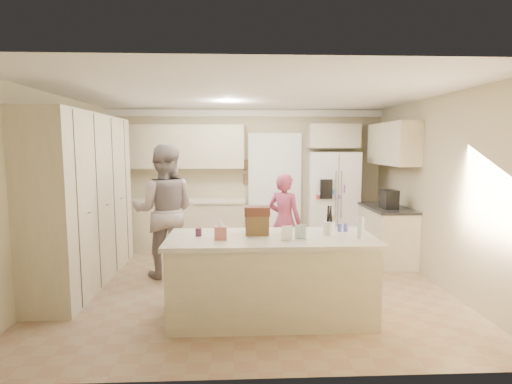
{
  "coord_description": "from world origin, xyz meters",
  "views": [
    {
      "loc": [
        -0.16,
        -5.39,
        1.92
      ],
      "look_at": [
        0.1,
        0.35,
        1.25
      ],
      "focal_mm": 28.0,
      "sensor_mm": 36.0,
      "label": 1
    }
  ],
  "objects_px": {
    "teen_boy": "(164,211)",
    "teen_girl": "(284,221)",
    "dollhouse_body": "(257,225)",
    "refrigerator": "(333,200)",
    "tissue_box": "(221,233)",
    "island_base": "(271,279)",
    "utensil_crock": "(329,228)",
    "coffee_maker": "(389,199)"
  },
  "relations": [
    {
      "from": "teen_boy",
      "to": "teen_girl",
      "type": "xyz_separation_m",
      "value": [
        1.8,
        0.27,
        -0.22
      ]
    },
    {
      "from": "dollhouse_body",
      "to": "refrigerator",
      "type": "bearing_deg",
      "value": 61.94
    },
    {
      "from": "tissue_box",
      "to": "refrigerator",
      "type": "bearing_deg",
      "value": 57.97
    },
    {
      "from": "refrigerator",
      "to": "dollhouse_body",
      "type": "xyz_separation_m",
      "value": [
        -1.58,
        -2.96,
        0.14
      ]
    },
    {
      "from": "refrigerator",
      "to": "teen_girl",
      "type": "relative_size",
      "value": 1.2
    },
    {
      "from": "tissue_box",
      "to": "teen_boy",
      "type": "distance_m",
      "value": 1.84
    },
    {
      "from": "tissue_box",
      "to": "dollhouse_body",
      "type": "bearing_deg",
      "value": 26.57
    },
    {
      "from": "island_base",
      "to": "teen_boy",
      "type": "relative_size",
      "value": 1.13
    },
    {
      "from": "utensil_crock",
      "to": "tissue_box",
      "type": "distance_m",
      "value": 1.21
    },
    {
      "from": "coffee_maker",
      "to": "utensil_crock",
      "type": "distance_m",
      "value": 2.32
    },
    {
      "from": "island_base",
      "to": "teen_girl",
      "type": "height_order",
      "value": "teen_girl"
    },
    {
      "from": "coffee_maker",
      "to": "teen_boy",
      "type": "height_order",
      "value": "teen_boy"
    },
    {
      "from": "dollhouse_body",
      "to": "teen_girl",
      "type": "xyz_separation_m",
      "value": [
        0.51,
        1.69,
        -0.28
      ]
    },
    {
      "from": "island_base",
      "to": "dollhouse_body",
      "type": "relative_size",
      "value": 8.46
    },
    {
      "from": "teen_boy",
      "to": "teen_girl",
      "type": "distance_m",
      "value": 1.83
    },
    {
      "from": "refrigerator",
      "to": "dollhouse_body",
      "type": "relative_size",
      "value": 6.92
    },
    {
      "from": "refrigerator",
      "to": "teen_girl",
      "type": "xyz_separation_m",
      "value": [
        -1.07,
        -1.28,
        -0.15
      ]
    },
    {
      "from": "island_base",
      "to": "dollhouse_body",
      "type": "xyz_separation_m",
      "value": [
        -0.15,
        0.1,
        0.6
      ]
    },
    {
      "from": "utensil_crock",
      "to": "tissue_box",
      "type": "xyz_separation_m",
      "value": [
        -1.2,
        -0.15,
        -0.0
      ]
    },
    {
      "from": "coffee_maker",
      "to": "refrigerator",
      "type": "bearing_deg",
      "value": 118.06
    },
    {
      "from": "island_base",
      "to": "teen_girl",
      "type": "xyz_separation_m",
      "value": [
        0.36,
        1.79,
        0.31
      ]
    },
    {
      "from": "tissue_box",
      "to": "teen_boy",
      "type": "xyz_separation_m",
      "value": [
        -0.89,
        1.62,
        -0.02
      ]
    },
    {
      "from": "island_base",
      "to": "utensil_crock",
      "type": "xyz_separation_m",
      "value": [
        0.65,
        0.05,
        0.56
      ]
    },
    {
      "from": "tissue_box",
      "to": "teen_girl",
      "type": "distance_m",
      "value": 2.11
    },
    {
      "from": "utensil_crock",
      "to": "dollhouse_body",
      "type": "relative_size",
      "value": 0.58
    },
    {
      "from": "island_base",
      "to": "refrigerator",
      "type": "bearing_deg",
      "value": 64.99
    },
    {
      "from": "utensil_crock",
      "to": "dollhouse_body",
      "type": "bearing_deg",
      "value": 176.42
    },
    {
      "from": "coffee_maker",
      "to": "utensil_crock",
      "type": "height_order",
      "value": "coffee_maker"
    },
    {
      "from": "dollhouse_body",
      "to": "teen_boy",
      "type": "bearing_deg",
      "value": 132.32
    },
    {
      "from": "refrigerator",
      "to": "coffee_maker",
      "type": "relative_size",
      "value": 6.0
    },
    {
      "from": "tissue_box",
      "to": "dollhouse_body",
      "type": "distance_m",
      "value": 0.45
    },
    {
      "from": "refrigerator",
      "to": "island_base",
      "type": "distance_m",
      "value": 3.41
    },
    {
      "from": "teen_girl",
      "to": "island_base",
      "type": "bearing_deg",
      "value": 112.22
    },
    {
      "from": "tissue_box",
      "to": "dollhouse_body",
      "type": "height_order",
      "value": "dollhouse_body"
    },
    {
      "from": "dollhouse_body",
      "to": "teen_girl",
      "type": "relative_size",
      "value": 0.17
    },
    {
      "from": "dollhouse_body",
      "to": "tissue_box",
      "type": "bearing_deg",
      "value": -153.43
    },
    {
      "from": "tissue_box",
      "to": "teen_boy",
      "type": "height_order",
      "value": "teen_boy"
    },
    {
      "from": "coffee_maker",
      "to": "utensil_crock",
      "type": "relative_size",
      "value": 2.0
    },
    {
      "from": "refrigerator",
      "to": "utensil_crock",
      "type": "xyz_separation_m",
      "value": [
        -0.78,
        -3.01,
        0.1
      ]
    },
    {
      "from": "island_base",
      "to": "teen_girl",
      "type": "distance_m",
      "value": 1.85
    },
    {
      "from": "teen_boy",
      "to": "island_base",
      "type": "bearing_deg",
      "value": 132.31
    },
    {
      "from": "teen_boy",
      "to": "utensil_crock",
      "type": "bearing_deg",
      "value": 143.74
    }
  ]
}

